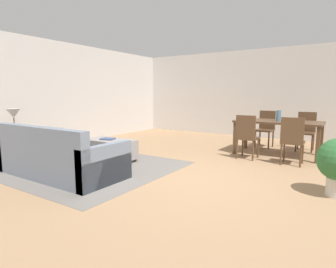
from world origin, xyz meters
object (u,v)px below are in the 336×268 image
object	(u,v)px
book_on_ottoman	(108,139)
table_lamp	(13,115)
ottoman_table	(110,149)
side_table	(16,142)
dining_chair_far_right	(306,129)
dining_table	(278,125)
vase_centerpiece	(279,115)
dining_chair_near_right	(292,138)
dining_chair_far_left	(266,127)
couch	(59,159)
dining_chair_near_left	(247,134)

from	to	relation	value
book_on_ottoman	table_lamp	bearing A→B (deg)	-140.35
ottoman_table	book_on_ottoman	xyz separation A→B (m)	(-0.03, -0.03, 0.21)
table_lamp	book_on_ottoman	distance (m)	1.83
side_table	dining_chair_far_right	world-z (taller)	dining_chair_far_right
dining_table	vase_centerpiece	distance (m)	0.21
dining_chair_near_right	dining_chair_far_right	xyz separation A→B (m)	(0.02, 1.69, 0.00)
book_on_ottoman	dining_chair_near_right	bearing A→B (deg)	27.62
table_lamp	book_on_ottoman	xyz separation A→B (m)	(1.35, 1.12, -0.50)
ottoman_table	dining_table	size ratio (longest dim) A/B	0.58
side_table	dining_chair_far_left	size ratio (longest dim) A/B	0.59
couch	dining_table	bearing A→B (deg)	53.78
ottoman_table	dining_chair_far_right	world-z (taller)	dining_chair_far_right
couch	table_lamp	distance (m)	1.55
dining_chair_near_right	dining_chair_far_left	world-z (taller)	same
dining_chair_near_left	couch	bearing A→B (deg)	-127.91
couch	dining_chair_near_left	world-z (taller)	dining_chair_near_left
ottoman_table	dining_chair_far_left	world-z (taller)	dining_chair_far_left
table_lamp	vase_centerpiece	distance (m)	5.47
table_lamp	dining_chair_near_left	size ratio (longest dim) A/B	0.57
dining_chair_near_left	ottoman_table	bearing A→B (deg)	-143.43
dining_chair_far_left	dining_chair_far_right	size ratio (longest dim) A/B	1.00
ottoman_table	table_lamp	size ratio (longest dim) A/B	1.98
couch	dining_chair_near_right	distance (m)	4.22
side_table	dining_chair_far_right	xyz separation A→B (m)	(4.54, 4.47, 0.09)
couch	dining_chair_near_left	bearing A→B (deg)	52.09
vase_centerpiece	book_on_ottoman	size ratio (longest dim) A/B	0.89
ottoman_table	side_table	distance (m)	1.80
dining_chair_far_right	book_on_ottoman	world-z (taller)	dining_chair_far_right
side_table	book_on_ottoman	size ratio (longest dim) A/B	2.11
dining_chair_far_left	book_on_ottoman	size ratio (longest dim) A/B	3.54
table_lamp	vase_centerpiece	world-z (taller)	table_lamp
vase_centerpiece	dining_chair_near_left	bearing A→B (deg)	-117.71
ottoman_table	dining_chair_far_left	distance (m)	4.01
dining_chair_near_right	ottoman_table	bearing A→B (deg)	-152.57
dining_chair_far_right	book_on_ottoman	distance (m)	4.63
couch	table_lamp	xyz separation A→B (m)	(-1.40, 0.05, 0.67)
couch	dining_chair_near_left	xyz separation A→B (m)	(2.24, 2.87, 0.23)
dining_table	dining_chair_far_left	bearing A→B (deg)	118.90
dining_chair_near_left	vase_centerpiece	size ratio (longest dim) A/B	3.99
ottoman_table	dining_chair_near_left	size ratio (longest dim) A/B	1.13
ottoman_table	side_table	bearing A→B (deg)	-140.24
vase_centerpiece	dining_chair_far_right	bearing A→B (deg)	60.15
vase_centerpiece	book_on_ottoman	world-z (taller)	vase_centerpiece
dining_chair_near_left	dining_chair_far_left	distance (m)	1.64
side_table	dining_chair_near_left	world-z (taller)	dining_chair_near_left
couch	side_table	distance (m)	1.41
table_lamp	dining_chair_far_right	distance (m)	6.39
table_lamp	dining_chair_near_right	world-z (taller)	table_lamp
dining_chair_far_left	book_on_ottoman	xyz separation A→B (m)	(-2.26, -3.34, -0.06)
dining_table	dining_chair_near_left	world-z (taller)	dining_chair_near_left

